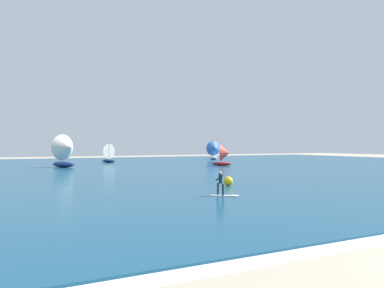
{
  "coord_description": "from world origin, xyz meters",
  "views": [
    {
      "loc": [
        -11.82,
        -5.52,
        3.56
      ],
      "look_at": [
        0.48,
        18.16,
        3.59
      ],
      "focal_mm": 35.44,
      "sensor_mm": 36.0,
      "label": 1
    }
  ],
  "objects_px": {
    "sailboat_mid_left": "(66,150)",
    "sailboat_far_left": "(214,150)",
    "kitesurfer": "(223,187)",
    "sailboat_anchored_offshore": "(107,153)",
    "sailboat_heeled_over": "(224,155)",
    "marker_buoy": "(228,181)"
  },
  "relations": [
    {
      "from": "sailboat_far_left",
      "to": "marker_buoy",
      "type": "bearing_deg",
      "value": -119.59
    },
    {
      "from": "kitesurfer",
      "to": "sailboat_heeled_over",
      "type": "bearing_deg",
      "value": 57.54
    },
    {
      "from": "sailboat_far_left",
      "to": "sailboat_anchored_offshore",
      "type": "height_order",
      "value": "sailboat_far_left"
    },
    {
      "from": "sailboat_mid_left",
      "to": "sailboat_far_left",
      "type": "bearing_deg",
      "value": 24.13
    },
    {
      "from": "sailboat_mid_left",
      "to": "marker_buoy",
      "type": "relative_size",
      "value": 7.2
    },
    {
      "from": "sailboat_far_left",
      "to": "sailboat_heeled_over",
      "type": "distance_m",
      "value": 25.79
    },
    {
      "from": "sailboat_mid_left",
      "to": "sailboat_anchored_offshore",
      "type": "bearing_deg",
      "value": 53.11
    },
    {
      "from": "sailboat_mid_left",
      "to": "marker_buoy",
      "type": "xyz_separation_m",
      "value": [
        7.89,
        -32.58,
        -2.18
      ]
    },
    {
      "from": "sailboat_heeled_over",
      "to": "sailboat_anchored_offshore",
      "type": "height_order",
      "value": "sailboat_anchored_offshore"
    },
    {
      "from": "sailboat_anchored_offshore",
      "to": "marker_buoy",
      "type": "distance_m",
      "value": 45.3
    },
    {
      "from": "sailboat_heeled_over",
      "to": "sailboat_anchored_offshore",
      "type": "distance_m",
      "value": 24.3
    },
    {
      "from": "marker_buoy",
      "to": "sailboat_mid_left",
      "type": "bearing_deg",
      "value": 103.61
    },
    {
      "from": "kitesurfer",
      "to": "sailboat_far_left",
      "type": "relative_size",
      "value": 0.4
    },
    {
      "from": "sailboat_heeled_over",
      "to": "sailboat_mid_left",
      "type": "height_order",
      "value": "sailboat_mid_left"
    },
    {
      "from": "sailboat_far_left",
      "to": "sailboat_anchored_offshore",
      "type": "bearing_deg",
      "value": -172.98
    },
    {
      "from": "kitesurfer",
      "to": "sailboat_mid_left",
      "type": "xyz_separation_m",
      "value": [
        -4.12,
        37.77,
        1.96
      ]
    },
    {
      "from": "kitesurfer",
      "to": "sailboat_mid_left",
      "type": "distance_m",
      "value": 38.05
    },
    {
      "from": "sailboat_far_left",
      "to": "sailboat_anchored_offshore",
      "type": "distance_m",
      "value": 26.08
    },
    {
      "from": "sailboat_far_left",
      "to": "sailboat_anchored_offshore",
      "type": "relative_size",
      "value": 1.17
    },
    {
      "from": "marker_buoy",
      "to": "sailboat_anchored_offshore",
      "type": "bearing_deg",
      "value": 87.96
    },
    {
      "from": "sailboat_anchored_offshore",
      "to": "marker_buoy",
      "type": "xyz_separation_m",
      "value": [
        -1.62,
        -45.25,
        -1.48
      ]
    },
    {
      "from": "kitesurfer",
      "to": "sailboat_heeled_over",
      "type": "xyz_separation_m",
      "value": [
        19.51,
        30.67,
        1.17
      ]
    }
  ]
}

